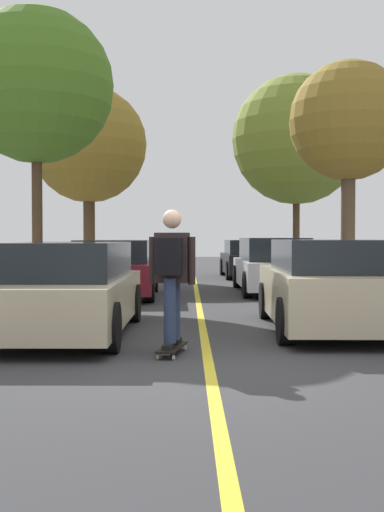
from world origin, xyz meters
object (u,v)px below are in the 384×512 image
Objects in this scene: parked_car_left_near at (115,269)px; street_tree_left_near at (89,145)px; parked_car_right_nearest at (332,286)px; street_tree_right_nearest at (349,122)px; fire_hydrant at (359,281)px; parked_car_right_far at (250,259)px; skateboard at (172,347)px; street_tree_right_near at (297,140)px; parked_car_right_near at (273,266)px; street_tree_left_nearest at (36,86)px; parked_car_left_nearest at (69,289)px; skateboarder at (171,270)px.

street_tree_left_near is at bearing 103.14° from parked_car_left_near.
street_tree_left_near is (-5.78, 13.30, 4.05)m from parked_car_right_nearest.
street_tree_right_nearest is 8.13× the size of fire_hydrant.
parked_car_right_far reaches higher than skateboard.
parked_car_left_near is 10.96m from street_tree_right_near.
street_tree_left_nearest is at bearing -165.34° from parked_car_right_near.
skateboard is at bearing -45.71° from parked_car_left_nearest.
street_tree_left_nearest is (-1.80, 5.72, 4.30)m from parked_car_left_nearest.
parked_car_right_near reaches higher than parked_car_left_nearest.
street_tree_left_near reaches higher than parked_car_right_near.
parked_car_left_near is 0.57× the size of street_tree_right_near.
street_tree_left_nearest is at bearing 107.44° from parked_car_left_nearest.
parked_car_right_nearest is 6.03× the size of fire_hydrant.
parked_car_left_nearest is 6.01m from parked_car_left_near.
street_tree_left_nearest reaches higher than fire_hydrant.
street_tree_right_near is 8.39× the size of skateboard.
street_tree_right_near is (5.78, 14.25, 4.35)m from parked_car_left_nearest.
parked_car_left_nearest is 15.98m from street_tree_right_near.
street_tree_right_near is at bearing 88.27° from fire_hydrant.
street_tree_left_nearest is 1.17× the size of street_tree_right_nearest.
street_tree_left_nearest is at bearing -131.61° from street_tree_right_near.
parked_car_right_nearest reaches higher than parked_car_left_near.
street_tree_left_nearest is (-5.78, 5.32, 4.29)m from parked_car_right_nearest.
parked_car_right_near is at bearing -90.00° from parked_car_right_far.
street_tree_right_near is at bearing 75.12° from skateboarder.
street_tree_right_near is 16.91m from skateboarder.
fire_hydrant is (-0.30, -9.80, -4.54)m from street_tree_right_near.
parked_car_right_far is 0.73× the size of street_tree_right_nearest.
street_tree_left_nearest is at bearing 137.36° from parked_car_right_nearest.
street_tree_right_near reaches higher than fire_hydrant.
street_tree_right_nearest is 0.78× the size of street_tree_right_near.
street_tree_left_nearest is at bearing 114.50° from skateboarder.
street_tree_right_nearest is 4.41m from fire_hydrant.
street_tree_right_nearest reaches higher than skateboarder.
fire_hydrant is at bearing 39.04° from parked_car_left_nearest.
street_tree_right_nearest reaches higher than skateboard.
parked_car_right_nearest is 3.19m from skateboarder.
parked_car_right_far is at bearing 99.43° from fire_hydrant.
parked_car_left_near is 5.92× the size of fire_hydrant.
parked_car_right_far is at bearing 73.55° from parked_car_left_nearest.
street_tree_right_nearest is 3.41× the size of skateboarder.
parked_car_left_nearest is at bearing -106.45° from parked_car_right_far.
fire_hydrant is at bearing -51.83° from street_tree_left_near.
fire_hydrant is at bearing -97.78° from street_tree_right_nearest.
fire_hydrant is 7.26m from skateboarder.
street_tree_right_near reaches higher than skateboard.
parked_car_right_nearest is at bearing -110.38° from fire_hydrant.
parked_car_left_nearest is 9.50m from street_tree_right_nearest.
parked_car_left_near is at bearing -76.86° from street_tree_left_near.
skateboard is at bearing -77.62° from street_tree_left_near.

